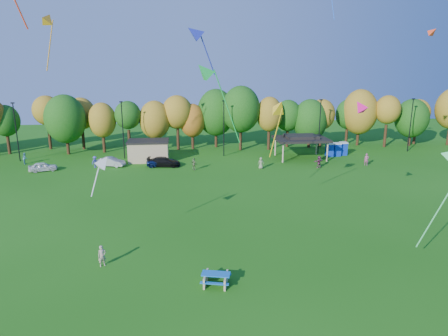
{
  "coord_description": "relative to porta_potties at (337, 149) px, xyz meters",
  "views": [
    {
      "loc": [
        -5.02,
        -23.62,
        14.67
      ],
      "look_at": [
        -1.74,
        6.0,
        6.88
      ],
      "focal_mm": 32.0,
      "sensor_mm": 36.0,
      "label": 1
    }
  ],
  "objects": [
    {
      "name": "ground",
      "position": [
        -20.49,
        -38.2,
        -1.1
      ],
      "size": [
        160.0,
        160.0,
        0.0
      ],
      "primitive_type": "plane",
      "color": "#19600F",
      "rests_on": "ground"
    },
    {
      "name": "far_person_2",
      "position": [
        -38.0,
        -3.61,
        -0.25
      ],
      "size": [
        1.19,
        1.23,
        1.69
      ],
      "primitive_type": "imported",
      "rotation": [
        0.0,
        0.0,
        0.85
      ],
      "color": "#4B4CA7",
      "rests_on": "ground"
    },
    {
      "name": "car_d",
      "position": [
        -28.03,
        -4.14,
        -0.4
      ],
      "size": [
        5.04,
        2.59,
        1.4
      ],
      "primitive_type": "imported",
      "rotation": [
        0.0,
        0.0,
        1.44
      ],
      "color": "black",
      "rests_on": "ground"
    },
    {
      "name": "kite_7",
      "position": [
        -11.68,
        -32.25,
        10.42
      ],
      "size": [
        1.62,
        1.68,
        1.33
      ],
      "color": "#D40B69"
    },
    {
      "name": "car_a",
      "position": [
        -44.91,
        -4.95,
        -0.45
      ],
      "size": [
        4.07,
        2.58,
        1.29
      ],
      "primitive_type": "imported",
      "rotation": [
        0.0,
        0.0,
        1.87
      ],
      "color": "white",
      "rests_on": "ground"
    },
    {
      "name": "kite_flyer",
      "position": [
        -31.57,
        -33.9,
        -0.28
      ],
      "size": [
        0.7,
        0.61,
        1.63
      ],
      "primitive_type": "imported",
      "rotation": [
        0.0,
        0.0,
        0.44
      ],
      "color": "tan",
      "rests_on": "ground"
    },
    {
      "name": "car_b",
      "position": [
        -35.81,
        -3.16,
        -0.42
      ],
      "size": [
        4.34,
        2.56,
        1.35
      ],
      "primitive_type": "imported",
      "rotation": [
        0.0,
        0.0,
        1.28
      ],
      "color": "#ACACB1",
      "rests_on": "ground"
    },
    {
      "name": "far_person_1",
      "position": [
        -48.95,
        -0.23,
        -0.23
      ],
      "size": [
        0.87,
        1.0,
        1.73
      ],
      "primitive_type": "imported",
      "rotation": [
        0.0,
        0.0,
        1.87
      ],
      "color": "teal",
      "rests_on": "ground"
    },
    {
      "name": "far_person_5",
      "position": [
        -14.08,
        -6.99,
        -0.25
      ],
      "size": [
        0.92,
        0.7,
        1.69
      ],
      "primitive_type": "imported",
      "rotation": [
        0.0,
        0.0,
        2.92
      ],
      "color": "#77875C",
      "rests_on": "ground"
    },
    {
      "name": "kite_6",
      "position": [
        -37.11,
        -22.15,
        17.47
      ],
      "size": [
        1.64,
        3.24,
        5.41
      ],
      "color": "orange"
    },
    {
      "name": "kite_11",
      "position": [
        -24.06,
        -24.17,
        16.24
      ],
      "size": [
        2.93,
        1.5,
        4.69
      ],
      "color": "navy"
    },
    {
      "name": "kite_2",
      "position": [
        -23.3,
        -25.83,
        12.91
      ],
      "size": [
        4.47,
        1.85,
        7.5
      ],
      "color": "green"
    },
    {
      "name": "porta_potties",
      "position": [
        0.0,
        0.0,
        0.0
      ],
      "size": [
        3.75,
        1.78,
        2.18
      ],
      "color": "#0E32B6",
      "rests_on": "ground"
    },
    {
      "name": "utility_building",
      "position": [
        -30.49,
        -0.2,
        0.54
      ],
      "size": [
        6.3,
        4.3,
        3.25
      ],
      "color": "tan",
      "rests_on": "ground"
    },
    {
      "name": "picnic_table",
      "position": [
        -23.37,
        -37.44,
        -0.61
      ],
      "size": [
        2.26,
        2.02,
        0.84
      ],
      "rotation": [
        0.0,
        0.0,
        -0.24
      ],
      "color": "tan",
      "rests_on": "ground"
    },
    {
      "name": "lamp_posts",
      "position": [
        -18.49,
        1.8,
        3.8
      ],
      "size": [
        64.5,
        0.25,
        9.09
      ],
      "color": "black",
      "rests_on": "ground"
    },
    {
      "name": "far_person_3",
      "position": [
        -5.52,
        -7.24,
        -0.24
      ],
      "size": [
        1.67,
        1.08,
        1.72
      ],
      "primitive_type": "imported",
      "rotation": [
        0.0,
        0.0,
        3.53
      ],
      "color": "#883963",
      "rests_on": "ground"
    },
    {
      "name": "far_person_4",
      "position": [
        1.91,
        -6.83,
        -0.18
      ],
      "size": [
        0.79,
        0.68,
        1.83
      ],
      "primitive_type": "imported",
      "rotation": [
        0.0,
        0.0,
        5.83
      ],
      "color": "#9D4A71",
      "rests_on": "ground"
    },
    {
      "name": "kite_14",
      "position": [
        2.81,
        -17.87,
        17.08
      ],
      "size": [
        1.52,
        1.64,
        1.33
      ],
      "color": "#F0401C"
    },
    {
      "name": "far_person_0",
      "position": [
        -23.69,
        -6.75,
        -0.23
      ],
      "size": [
        1.03,
        1.01,
        1.74
      ],
      "primitive_type": "imported",
      "rotation": [
        0.0,
        0.0,
        2.39
      ],
      "color": "#627849",
      "rests_on": "ground"
    },
    {
      "name": "car_c",
      "position": [
        -28.27,
        -3.91,
        -0.46
      ],
      "size": [
        4.62,
        2.13,
        1.28
      ],
      "primitive_type": "imported",
      "rotation": [
        0.0,
        0.0,
        1.57
      ],
      "color": "#0C1A4A",
      "rests_on": "ground"
    },
    {
      "name": "kite_4",
      "position": [
        -31.3,
        -32.16,
        6.46
      ],
      "size": [
        2.08,
        1.78,
        3.49
      ],
      "color": "silver"
    },
    {
      "name": "kite_13",
      "position": [
        -16.37,
        -25.48,
        9.68
      ],
      "size": [
        2.12,
        3.45,
        5.6
      ],
      "color": "yellow"
    },
    {
      "name": "pavilion",
      "position": [
        -6.49,
        -1.2,
        2.13
      ],
      "size": [
        8.2,
        6.2,
        3.77
      ],
      "color": "tan",
      "rests_on": "ground"
    },
    {
      "name": "tree_line",
      "position": [
        -21.52,
        7.31,
        4.82
      ],
      "size": [
        93.57,
        10.55,
        11.15
      ],
      "color": "black",
      "rests_on": "ground"
    }
  ]
}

